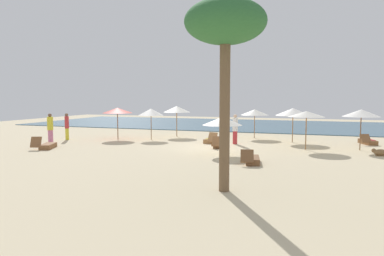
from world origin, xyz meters
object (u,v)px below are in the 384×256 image
at_px(umbrella_3, 255,112).
at_px(person_2, 235,129).
at_px(umbrella_2, 117,110).
at_px(palm_1, 225,27).
at_px(umbrella_7, 293,112).
at_px(dog, 380,152).
at_px(umbrella_6, 361,113).
at_px(lounger_1, 367,141).
at_px(lounger_4, 213,140).
at_px(umbrella_1, 151,112).
at_px(umbrella_5, 177,109).
at_px(umbrella_0, 306,114).
at_px(person_1, 50,128).
at_px(umbrella_4, 222,121).
at_px(lounger_3, 252,160).
at_px(person_3, 67,126).
at_px(lounger_2, 220,144).
at_px(lounger_0, 47,146).

relative_size(umbrella_3, person_2, 1.10).
relative_size(umbrella_2, palm_1, 0.37).
bearing_deg(umbrella_7, dog, -41.86).
distance_m(umbrella_6, lounger_1, 3.58).
bearing_deg(lounger_4, umbrella_1, 175.26).
distance_m(umbrella_5, person_2, 5.89).
xyz_separation_m(umbrella_1, lounger_4, (4.61, -0.38, -1.76)).
height_order(umbrella_1, palm_1, palm_1).
xyz_separation_m(umbrella_5, palm_1, (7.16, -14.04, 3.12)).
relative_size(umbrella_0, umbrella_1, 1.01).
distance_m(lounger_4, person_1, 10.69).
relative_size(umbrella_2, person_2, 1.17).
bearing_deg(umbrella_7, lounger_1, 7.58).
xyz_separation_m(umbrella_2, umbrella_4, (8.70, -4.11, -0.29)).
xyz_separation_m(umbrella_3, lounger_3, (1.48, -9.83, -1.71)).
bearing_deg(umbrella_0, umbrella_6, 15.68).
height_order(lounger_1, person_3, person_3).
relative_size(umbrella_4, lounger_1, 1.17).
xyz_separation_m(umbrella_3, person_3, (-12.20, -5.29, -0.91)).
distance_m(umbrella_2, person_1, 4.62).
xyz_separation_m(umbrella_7, dog, (4.55, -4.07, -1.83)).
xyz_separation_m(umbrella_4, lounger_2, (-0.72, 2.38, -1.57)).
xyz_separation_m(lounger_0, person_2, (9.93, 5.58, 0.80)).
height_order(umbrella_0, person_1, umbrella_0).
xyz_separation_m(lounger_1, palm_1, (-5.92, -13.87, 5.01)).
bearing_deg(umbrella_6, lounger_3, -130.65).
xyz_separation_m(lounger_0, dog, (17.90, 3.49, 0.02)).
height_order(umbrella_3, person_1, umbrella_3).
bearing_deg(umbrella_5, person_2, -28.59).
bearing_deg(lounger_0, umbrella_4, 7.83).
bearing_deg(umbrella_0, palm_1, -102.56).
relative_size(umbrella_2, person_3, 1.19).
distance_m(umbrella_1, dog, 14.39).
height_order(umbrella_2, lounger_4, umbrella_2).
relative_size(lounger_0, person_1, 0.90).
xyz_separation_m(umbrella_2, person_3, (-3.05, -1.66, -1.06)).
distance_m(lounger_0, lounger_1, 19.70).
height_order(umbrella_7, lounger_3, umbrella_7).
bearing_deg(umbrella_4, umbrella_0, 36.45).
bearing_deg(umbrella_3, dog, -37.68).
xyz_separation_m(umbrella_2, lounger_3, (10.63, -6.19, -1.86)).
bearing_deg(umbrella_0, lounger_1, 45.58).
height_order(umbrella_0, lounger_4, umbrella_0).
bearing_deg(umbrella_3, person_2, -100.50).
bearing_deg(lounger_3, lounger_4, 119.88).
xyz_separation_m(umbrella_1, lounger_1, (14.08, 2.19, -1.76)).
distance_m(lounger_1, palm_1, 15.89).
height_order(umbrella_1, lounger_1, umbrella_1).
relative_size(lounger_2, palm_1, 0.28).
bearing_deg(person_3, umbrella_6, 4.28).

